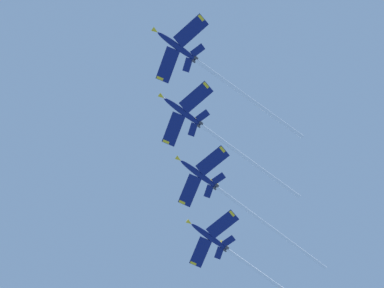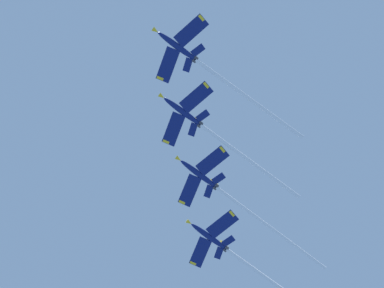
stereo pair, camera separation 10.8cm
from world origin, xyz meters
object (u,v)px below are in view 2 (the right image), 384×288
Objects in this scene: jet_lead at (208,69)px; jet_second at (209,131)px; jet_third at (225,194)px; jet_fourth at (235,255)px.

jet_lead is 1.04× the size of jet_second.
jet_third is at bearing -30.28° from jet_second.
jet_lead reaches higher than jet_second.
jet_lead is 1.02× the size of jet_fourth.
jet_lead is at bearing 162.66° from jet_second.
jet_lead is 51.83m from jet_fourth.
jet_fourth is at bearing -24.38° from jet_lead.
jet_third is 1.07× the size of jet_fourth.
jet_third is (14.88, -8.69, -2.94)m from jet_second.
jet_lead reaches higher than jet_third.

